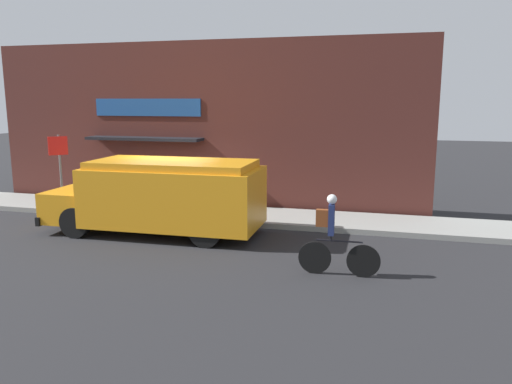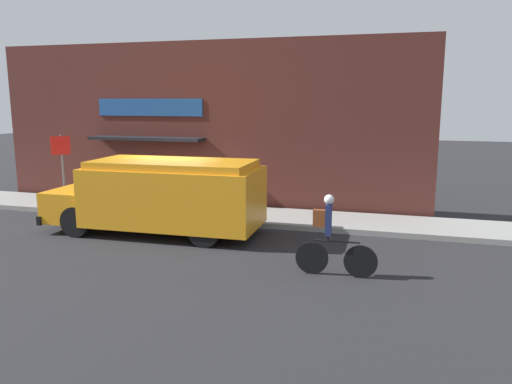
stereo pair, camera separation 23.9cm
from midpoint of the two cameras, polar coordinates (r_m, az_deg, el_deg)
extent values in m
plane|color=#232326|center=(15.38, -9.07, -3.40)|extent=(70.00, 70.00, 0.00)
cube|color=gray|center=(16.32, -7.48, -2.26)|extent=(28.00, 2.17, 0.16)
cube|color=#4C231E|center=(17.15, -5.95, 7.56)|extent=(15.30, 0.18, 5.59)
cube|color=#1E4C93|center=(17.80, -11.71, 9.45)|extent=(3.93, 0.05, 0.59)
cube|color=black|center=(17.55, -12.10, 5.99)|extent=(4.12, 0.72, 0.10)
cube|color=orange|center=(13.75, -8.90, -0.47)|extent=(4.75, 2.22, 1.56)
cube|color=orange|center=(15.25, -19.18, -1.20)|extent=(1.29, 1.99, 0.86)
cube|color=orange|center=(13.61, -9.01, 3.16)|extent=(4.37, 2.04, 0.19)
cube|color=black|center=(15.65, -20.89, -2.26)|extent=(0.16, 2.09, 0.24)
cube|color=red|center=(15.45, -11.35, 0.95)|extent=(0.03, 0.44, 0.44)
cylinder|color=black|center=(15.79, -15.76, -1.76)|extent=(0.84, 0.28, 0.83)
cylinder|color=black|center=(14.30, -19.43, -3.22)|extent=(0.84, 0.28, 0.83)
cylinder|color=black|center=(14.29, -2.87, -2.63)|extent=(0.84, 0.28, 0.83)
cylinder|color=black|center=(12.62, -5.38, -4.43)|extent=(0.84, 0.28, 0.83)
cylinder|color=black|center=(10.69, 12.50, -7.79)|extent=(0.70, 0.06, 0.70)
cylinder|color=black|center=(10.76, 7.04, -7.49)|extent=(0.70, 0.06, 0.70)
cylinder|color=black|center=(10.60, 9.83, -5.59)|extent=(0.97, 0.06, 0.04)
cylinder|color=black|center=(10.59, 8.87, -5.23)|extent=(0.04, 0.04, 0.12)
cube|color=navy|center=(10.50, 8.93, -3.19)|extent=(0.13, 0.20, 0.65)
sphere|color=white|center=(10.40, 9.00, -0.86)|extent=(0.21, 0.21, 0.21)
cube|color=brown|center=(10.51, 7.91, -2.98)|extent=(0.26, 0.15, 0.36)
cylinder|color=slate|center=(17.56, -20.80, 2.26)|extent=(0.07, 0.07, 2.39)
cube|color=red|center=(17.42, -21.08, 4.99)|extent=(0.45, 0.45, 0.60)
cylinder|color=slate|center=(16.67, -8.55, -0.47)|extent=(0.45, 0.45, 0.73)
cylinder|color=black|center=(16.61, -8.58, 0.82)|extent=(0.46, 0.46, 0.04)
camera|label=1|loc=(0.12, -89.51, 0.09)|focal=35.00mm
camera|label=2|loc=(0.12, 90.49, -0.09)|focal=35.00mm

